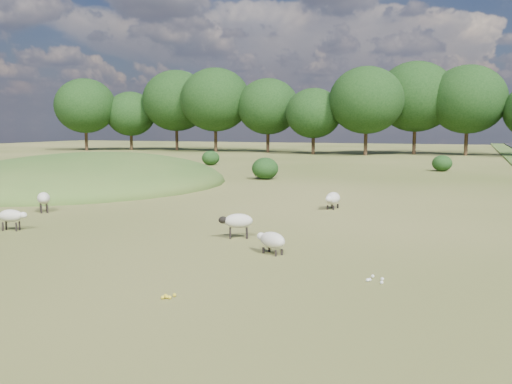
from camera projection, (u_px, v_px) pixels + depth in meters
ground at (312, 180)px, 38.57m from camera, size 160.00×160.00×0.00m
mound at (90, 185)px, 35.33m from camera, size 16.00×20.00×4.00m
treeline at (378, 102)px, 71.11m from camera, size 96.28×14.66×11.70m
shrubs at (295, 163)px, 44.95m from camera, size 21.98×13.14×1.49m
sheep_0 at (333, 199)px, 24.99m from camera, size 0.66×1.31×0.74m
sheep_1 at (272, 240)px, 16.27m from camera, size 1.13×0.87×0.64m
sheep_3 at (237, 221)px, 18.52m from camera, size 1.16×0.81×0.81m
sheep_4 at (44, 198)px, 24.10m from camera, size 1.08×1.10×0.85m
sheep_5 at (12, 216)px, 19.87m from camera, size 1.07×0.64×0.75m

